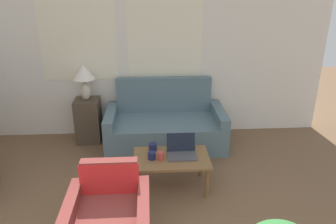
{
  "coord_description": "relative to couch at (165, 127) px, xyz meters",
  "views": [
    {
      "loc": [
        0.3,
        -0.93,
        2.28
      ],
      "look_at": [
        0.54,
        2.9,
        0.75
      ],
      "focal_mm": 35.0,
      "sensor_mm": 36.0,
      "label": 1
    }
  ],
  "objects": [
    {
      "name": "coffee_table",
      "position": [
        0.01,
        -1.15,
        0.09
      ],
      "size": [
        0.87,
        0.55,
        0.41
      ],
      "color": "brown",
      "rests_on": "ground_plane"
    },
    {
      "name": "couch",
      "position": [
        0.0,
        0.0,
        0.0
      ],
      "size": [
        1.72,
        0.87,
        0.94
      ],
      "color": "slate",
      "rests_on": "ground_plane"
    },
    {
      "name": "side_table",
      "position": [
        -1.15,
        0.16,
        0.06
      ],
      "size": [
        0.36,
        0.36,
        0.67
      ],
      "color": "#4C3D2D",
      "rests_on": "ground_plane"
    },
    {
      "name": "cup_white",
      "position": [
        -0.2,
        -0.97,
        0.18
      ],
      "size": [
        0.09,
        0.09,
        0.09
      ],
      "color": "#191E4C",
      "rests_on": "coffee_table"
    },
    {
      "name": "laptop",
      "position": [
        0.13,
        -1.11,
        0.19
      ],
      "size": [
        0.33,
        0.27,
        0.23
      ],
      "color": "#47474C",
      "rests_on": "coffee_table"
    },
    {
      "name": "table_lamp",
      "position": [
        -1.15,
        0.16,
        0.75
      ],
      "size": [
        0.32,
        0.32,
        0.52
      ],
      "color": "beige",
      "rests_on": "side_table"
    },
    {
      "name": "cup_yellow",
      "position": [
        -0.11,
        -1.2,
        0.18
      ],
      "size": [
        0.07,
        0.07,
        0.09
      ],
      "color": "#B23D38",
      "rests_on": "coffee_table"
    },
    {
      "name": "cup_navy",
      "position": [
        -0.21,
        -1.18,
        0.18
      ],
      "size": [
        0.09,
        0.09,
        0.08
      ],
      "color": "#191E4C",
      "rests_on": "coffee_table"
    },
    {
      "name": "wall_back",
      "position": [
        -0.53,
        0.45,
        1.04
      ],
      "size": [
        6.04,
        0.06,
        2.6
      ],
      "color": "white",
      "rests_on": "ground_plane"
    }
  ]
}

